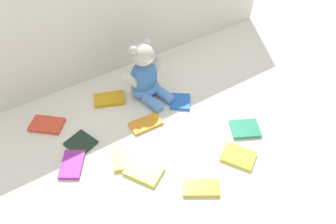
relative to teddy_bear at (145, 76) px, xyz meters
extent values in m
plane|color=silver|center=(-0.04, -0.14, -0.10)|extent=(3.20, 3.20, 0.00)
cube|color=silver|center=(-0.04, 0.26, 0.20)|extent=(1.88, 0.03, 0.61)
ellipsoid|color=#3F72B2|center=(0.00, 0.01, -0.01)|extent=(0.16, 0.13, 0.18)
ellipsoid|color=#598CD1|center=(0.00, 0.00, -0.07)|extent=(0.17, 0.14, 0.06)
sphere|color=beige|center=(0.00, 0.00, 0.12)|extent=(0.12, 0.12, 0.10)
ellipsoid|color=white|center=(0.01, -0.03, 0.11)|extent=(0.05, 0.04, 0.03)
sphere|color=beige|center=(-0.04, 0.01, 0.16)|extent=(0.05, 0.05, 0.04)
sphere|color=beige|center=(0.03, 0.02, 0.16)|extent=(0.05, 0.05, 0.04)
cylinder|color=beige|center=(-0.07, -0.01, 0.02)|extent=(0.09, 0.05, 0.10)
cylinder|color=beige|center=(0.07, 0.02, 0.02)|extent=(0.09, 0.05, 0.10)
cylinder|color=#598CD1|center=(-0.02, -0.09, -0.08)|extent=(0.07, 0.11, 0.05)
cylinder|color=#598CD1|center=(0.05, -0.08, -0.08)|extent=(0.07, 0.11, 0.05)
cube|color=orange|center=(-0.17, 0.05, -0.10)|extent=(0.16, 0.13, 0.02)
cube|color=#DB4129|center=(-0.47, 0.05, -0.10)|extent=(0.16, 0.16, 0.02)
cube|color=yellow|center=(0.12, -0.53, -0.10)|extent=(0.15, 0.16, 0.02)
cube|color=blue|center=(0.10, -0.14, -0.10)|extent=(0.13, 0.14, 0.01)
cube|color=yellow|center=(-0.28, -0.28, -0.10)|extent=(0.10, 0.13, 0.02)
cube|color=black|center=(-0.38, -0.12, -0.10)|extent=(0.13, 0.13, 0.01)
cube|color=#2F8B64|center=(0.24, -0.43, -0.10)|extent=(0.15, 0.14, 0.02)
cube|color=orange|center=(-0.10, -0.17, -0.10)|extent=(0.14, 0.08, 0.01)
cube|color=yellow|center=(-0.23, -0.38, -0.10)|extent=(0.15, 0.17, 0.02)
cube|color=yellow|center=(-0.09, -0.56, -0.10)|extent=(0.15, 0.13, 0.02)
cube|color=#962D94|center=(-0.45, -0.20, -0.10)|extent=(0.14, 0.15, 0.02)
camera|label=1|loc=(-0.53, -1.01, 0.95)|focal=34.43mm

